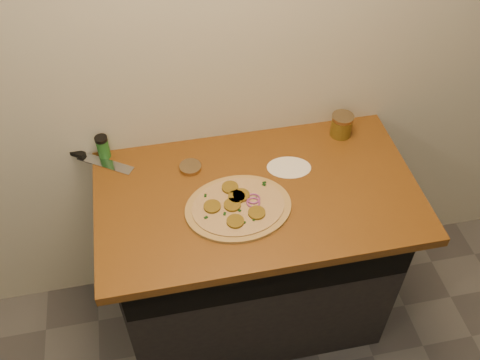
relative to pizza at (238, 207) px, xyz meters
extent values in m
cube|color=beige|center=(0.09, 0.40, 0.44)|extent=(4.00, 0.02, 2.70)
cube|color=black|center=(0.09, 0.10, -0.48)|extent=(1.10, 0.60, 0.86)
cube|color=brown|center=(0.09, 0.07, -0.03)|extent=(1.20, 0.70, 0.04)
cylinder|color=tan|center=(0.00, 0.00, 0.00)|extent=(0.40, 0.40, 0.01)
cylinder|color=#D1CB8A|center=(0.00, 0.00, 0.00)|extent=(0.35, 0.35, 0.00)
cylinder|color=brown|center=(0.00, 0.04, 0.01)|extent=(0.06, 0.06, 0.01)
cylinder|color=brown|center=(-0.01, 0.09, 0.01)|extent=(0.06, 0.06, 0.01)
cylinder|color=brown|center=(0.02, 0.04, 0.01)|extent=(0.06, 0.06, 0.01)
cylinder|color=brown|center=(-0.02, 0.00, 0.01)|extent=(0.06, 0.06, 0.01)
cylinder|color=brown|center=(-0.02, -0.07, 0.01)|extent=(0.06, 0.06, 0.01)
cylinder|color=brown|center=(0.06, -0.05, 0.01)|extent=(0.06, 0.06, 0.01)
cylinder|color=brown|center=(-0.09, 0.01, 0.01)|extent=(0.06, 0.06, 0.01)
torus|color=#813072|center=(0.06, 0.02, 0.01)|extent=(0.05, 0.05, 0.01)
torus|color=#813072|center=(0.06, 0.00, 0.01)|extent=(0.05, 0.05, 0.01)
cube|color=black|center=(0.11, 0.08, 0.01)|extent=(0.02, 0.02, 0.00)
cube|color=black|center=(0.12, 0.09, 0.01)|extent=(0.02, 0.01, 0.00)
cube|color=black|center=(0.07, 0.02, 0.01)|extent=(0.01, 0.01, 0.00)
cube|color=black|center=(-0.11, 0.07, 0.01)|extent=(0.01, 0.02, 0.00)
cube|color=black|center=(-0.05, -0.03, 0.01)|extent=(0.01, 0.02, 0.00)
cube|color=black|center=(0.04, -0.07, 0.01)|extent=(0.02, 0.02, 0.00)
cube|color=black|center=(-0.12, -0.03, 0.01)|extent=(0.02, 0.01, 0.00)
cube|color=black|center=(0.00, -0.08, 0.01)|extent=(0.02, 0.01, 0.00)
cube|color=black|center=(0.00, -0.02, 0.01)|extent=(0.02, 0.02, 0.00)
cube|color=#B7BAC1|center=(-0.46, 0.33, -0.01)|extent=(0.22, 0.17, 0.01)
cube|color=black|center=(-0.60, 0.42, 0.00)|extent=(0.12, 0.09, 0.02)
cylinder|color=#987E58|center=(-0.14, 0.23, 0.00)|extent=(0.09, 0.09, 0.02)
cylinder|color=maroon|center=(0.49, 0.31, 0.03)|extent=(0.09, 0.09, 0.08)
cylinder|color=#987E58|center=(0.49, 0.31, 0.08)|extent=(0.09, 0.09, 0.01)
cylinder|color=#1F6322|center=(-0.46, 0.37, 0.03)|extent=(0.05, 0.05, 0.08)
cylinder|color=black|center=(-0.46, 0.37, 0.08)|extent=(0.05, 0.05, 0.01)
cylinder|color=white|center=(0.23, 0.17, -0.01)|extent=(0.20, 0.20, 0.00)
camera|label=1|loc=(-0.24, -1.23, 1.46)|focal=40.00mm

